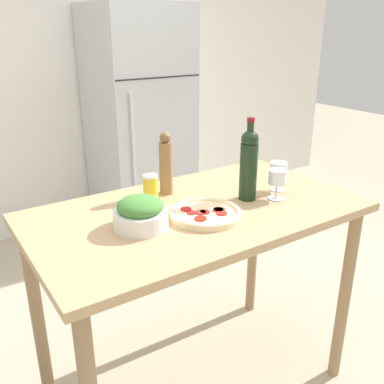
% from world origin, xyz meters
% --- Properties ---
extents(ground_plane, '(14.00, 14.00, 0.00)m').
position_xyz_m(ground_plane, '(0.00, 0.00, 0.00)').
color(ground_plane, '#BCAD93').
extents(wall_back, '(6.40, 0.08, 2.60)m').
position_xyz_m(wall_back, '(-0.00, 2.18, 1.30)').
color(wall_back, silver).
rests_on(wall_back, ground_plane).
extents(refrigerator, '(0.70, 0.74, 1.81)m').
position_xyz_m(refrigerator, '(0.64, 1.77, 0.91)').
color(refrigerator, '#B7BCC1').
rests_on(refrigerator, ground_plane).
extents(prep_counter, '(1.37, 0.77, 0.95)m').
position_xyz_m(prep_counter, '(0.00, 0.00, 0.82)').
color(prep_counter, tan).
rests_on(prep_counter, ground_plane).
extents(wine_bottle, '(0.08, 0.08, 0.36)m').
position_xyz_m(wine_bottle, '(0.24, -0.03, 1.11)').
color(wine_bottle, black).
rests_on(wine_bottle, prep_counter).
extents(wine_glass_near, '(0.08, 0.08, 0.13)m').
position_xyz_m(wine_glass_near, '(0.35, -0.10, 1.04)').
color(wine_glass_near, silver).
rests_on(wine_glass_near, prep_counter).
extents(wine_glass_far, '(0.08, 0.08, 0.13)m').
position_xyz_m(wine_glass_far, '(0.43, -0.03, 1.04)').
color(wine_glass_far, silver).
rests_on(wine_glass_far, prep_counter).
extents(pepper_mill, '(0.06, 0.06, 0.28)m').
position_xyz_m(pepper_mill, '(-0.02, 0.22, 1.08)').
color(pepper_mill, olive).
rests_on(pepper_mill, prep_counter).
extents(salad_bowl, '(0.20, 0.20, 0.12)m').
position_xyz_m(salad_bowl, '(-0.28, -0.03, 1.00)').
color(salad_bowl, white).
rests_on(salad_bowl, prep_counter).
extents(homemade_pizza, '(0.29, 0.29, 0.03)m').
position_xyz_m(homemade_pizza, '(-0.02, -0.09, 0.96)').
color(homemade_pizza, beige).
rests_on(homemade_pizza, prep_counter).
extents(salt_canister, '(0.06, 0.06, 0.12)m').
position_xyz_m(salt_canister, '(-0.12, 0.18, 1.00)').
color(salt_canister, yellow).
rests_on(salt_canister, prep_counter).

